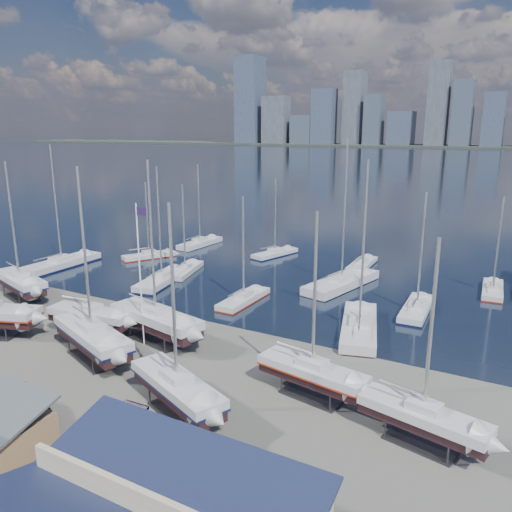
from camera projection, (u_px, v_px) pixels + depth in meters
The scene contains 26 objects.
ground at pixel (129, 357), 42.28m from camera, with size 1400.00×1400.00×0.00m, color #605E59.
water at pixel (483, 162), 305.34m from camera, with size 1400.00×600.00×0.40m, color #19253A.
far_shore at pixel (507, 147), 525.64m from camera, with size 1400.00×80.00×2.20m, color #2D332D.
skyline at pixel (503, 110), 514.69m from camera, with size 639.14×43.80×107.69m.
sailboat_cradle_0 at pixel (20, 281), 56.55m from camera, with size 9.92×5.26×15.48m.
sailboat_cradle_2 at pixel (90, 315), 46.45m from camera, with size 8.53×3.33×13.74m.
sailboat_cradle_3 at pixel (92, 336), 41.42m from camera, with size 10.29×6.00×16.05m.
sailboat_cradle_4 at pixel (156, 319), 45.07m from camera, with size 10.36×4.74×16.30m.
sailboat_cradle_5 at pixel (177, 387), 33.37m from camera, with size 9.12×5.67×14.43m.
sailboat_cradle_6 at pixel (312, 372), 35.50m from camera, with size 8.54×3.69×13.55m.
sailboat_cradle_7 at pixel (423, 417), 30.01m from camera, with size 8.10×3.79×12.99m.
sailboat_moored_0 at pixel (62, 265), 69.90m from camera, with size 3.46×11.85×17.65m.
sailboat_moored_1 at pixel (149, 256), 74.77m from camera, with size 5.89×8.01×11.89m.
sailboat_moored_2 at pixel (200, 244), 82.73m from camera, with size 3.01×9.40×14.03m.
sailboat_moored_3 at pixel (162, 281), 62.58m from camera, with size 4.85×10.53×15.20m.
sailboat_moored_4 at pixel (185, 271), 66.93m from camera, with size 4.46×8.58×12.47m.
sailboat_moored_5 at pixel (275, 254), 76.07m from camera, with size 4.54×8.60×12.38m.
sailboat_moored_6 at pixel (244, 300), 55.58m from camera, with size 2.41×8.32×12.41m.
sailboat_moored_7 at pixel (341, 285), 60.99m from camera, with size 6.12×12.81×18.66m.
sailboat_moored_8 at pixel (362, 265), 69.82m from camera, with size 2.54×8.44×12.55m.
sailboat_moored_9 at pixel (359, 329), 47.47m from camera, with size 6.12×11.68×16.98m.
sailboat_moored_10 at pixel (417, 310), 52.48m from camera, with size 2.82×8.98×13.29m.
sailboat_moored_11 at pixel (493, 291), 58.78m from camera, with size 2.72×8.11×11.95m.
car_b at pixel (30, 407), 33.25m from camera, with size 1.60×4.58×1.51m, color gray.
car_d at pixel (108, 436), 30.03m from camera, with size 2.27×5.58×1.62m, color gray.
flagpole at pixel (140, 265), 42.93m from camera, with size 1.12×0.12×12.76m.
Camera 1 is at (28.27, -38.80, 18.71)m, focal length 35.00 mm.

